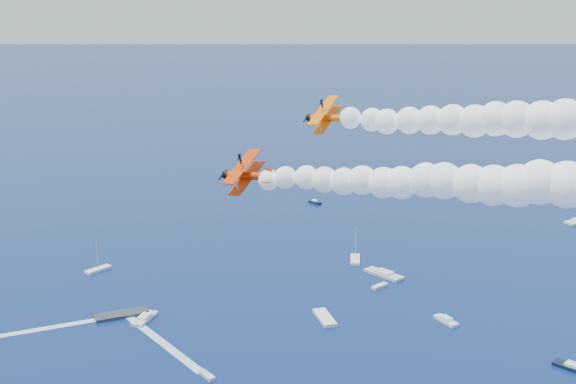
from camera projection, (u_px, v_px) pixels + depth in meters
The scene contains 5 objects.
biplane_lead at pixel (329, 118), 98.88m from camera, with size 6.36×7.13×4.29m, color #F56605, non-canonical shape.
biplane_trail at pixel (249, 176), 102.27m from camera, with size 7.76×8.70×5.24m, color red, non-canonical shape.
smoke_trail_trail at pixel (481, 183), 89.16m from camera, with size 59.99×17.66×11.16m, color white, non-canonical shape.
spectator_boats at pixel (517, 295), 191.57m from camera, with size 197.59×163.47×0.70m.
boat_wakes at pixel (355, 316), 180.34m from camera, with size 161.21×178.94×0.04m.
Camera 1 is at (59.47, -61.61, 74.52)m, focal length 48.39 mm.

